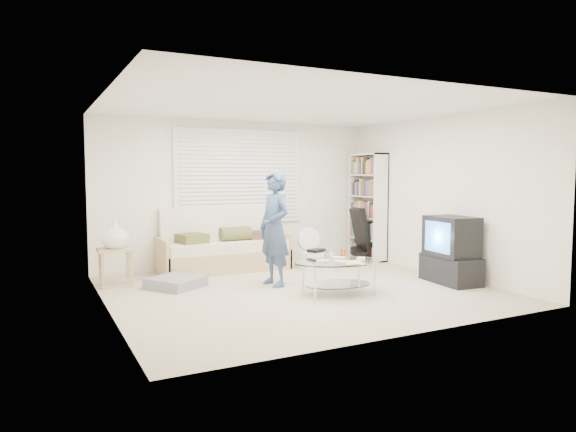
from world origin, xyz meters
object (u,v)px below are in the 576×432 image
bookshelf (367,207)px  tv_unit (451,251)px  coffee_table (339,267)px  futon_sofa (224,249)px

bookshelf → tv_unit: (-0.13, -2.26, -0.51)m
coffee_table → bookshelf: bearing=47.1°
bookshelf → coffee_table: size_ratio=1.51×
bookshelf → coffee_table: bearing=-132.9°
futon_sofa → tv_unit: futon_sofa is taller
futon_sofa → bookshelf: 2.82m
futon_sofa → coffee_table: futon_sofa is taller
bookshelf → coffee_table: (-1.97, -2.12, -0.63)m
futon_sofa → tv_unit: (2.61, -2.47, 0.13)m
bookshelf → tv_unit: bearing=-93.2°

